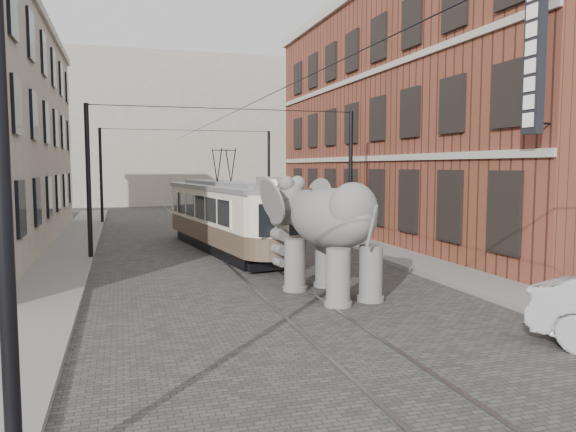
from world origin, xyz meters
name	(u,v)px	position (x,y,z in m)	size (l,w,h in m)	color
ground	(271,283)	(0.00, 0.00, 0.00)	(120.00, 120.00, 0.00)	#464340
tram_rails	(271,283)	(0.00, 0.00, 0.01)	(1.54, 80.00, 0.02)	slate
sidewalk_right	(440,270)	(6.00, 0.00, 0.07)	(2.00, 60.00, 0.15)	slate
sidewalk_left	(46,294)	(-6.50, 0.00, 0.07)	(2.00, 60.00, 0.15)	slate
brick_building	(432,120)	(11.00, 9.00, 6.00)	(8.00, 26.00, 12.00)	brown
distant_block	(166,132)	(0.00, 40.00, 7.00)	(28.00, 10.00, 14.00)	#9E9282
catenary	(233,182)	(-0.20, 5.00, 3.00)	(11.00, 30.20, 6.00)	black
tram	(224,200)	(-0.21, 6.95, 2.17)	(2.26, 10.95, 4.35)	beige
elephant	(332,236)	(1.18, -2.10, 1.68)	(3.03, 5.50, 3.36)	#615E59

